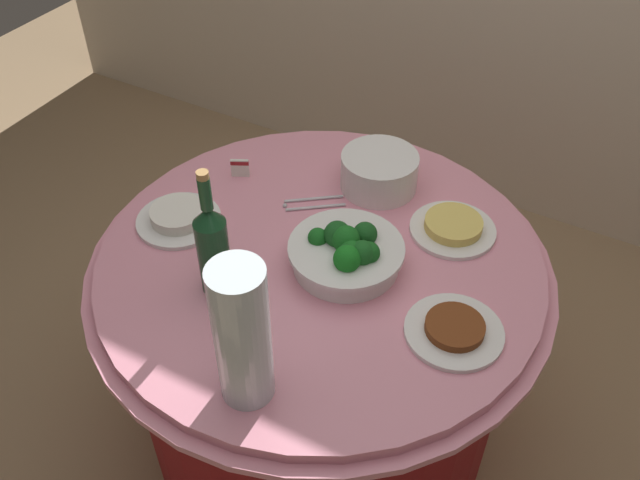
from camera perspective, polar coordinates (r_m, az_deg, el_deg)
The scene contains 11 objects.
ground_plane at distance 2.28m, azimuth -0.00°, elevation -14.82°, with size 6.00×6.00×0.00m, color #9E7F5B.
buffet_table at distance 1.97m, azimuth -0.00°, elevation -8.92°, with size 1.16×1.16×0.74m.
broccoli_bowl at distance 1.64m, azimuth 2.26°, elevation -1.01°, with size 0.28×0.28×0.12m.
plate_stack at distance 1.89m, azimuth 4.91°, elevation 5.66°, with size 0.21×0.21×0.10m.
wine_bottle at distance 1.55m, azimuth -8.85°, elevation -0.55°, with size 0.07×0.07×0.34m.
decorative_fruit_vase at distance 1.33m, azimuth -6.38°, elevation -8.41°, with size 0.11×0.11×0.34m.
serving_tongs at distance 1.84m, azimuth -0.67°, elevation 3.06°, with size 0.15×0.13×0.01m.
food_plate_rice at distance 1.82m, azimuth -11.62°, elevation 1.87°, with size 0.22×0.22×0.04m.
food_plate_stir_fry at distance 1.55m, azimuth 11.03°, elevation -7.29°, with size 0.22×0.22×0.03m.
food_plate_noodles at distance 1.79m, azimuth 10.93°, elevation 1.06°, with size 0.22×0.22×0.04m.
label_placard_front at distance 1.94m, azimuth -6.63°, elevation 6.01°, with size 0.05×0.03×0.05m.
Camera 1 is at (0.60, -1.07, 1.92)m, focal length 38.73 mm.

